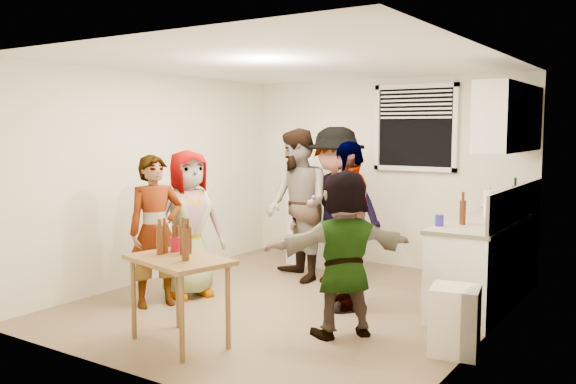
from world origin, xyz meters
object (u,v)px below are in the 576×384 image
Objects in this scene: trash_bin at (455,324)px; guest_grey at (190,296)px; kettle at (493,214)px; guest_black at (348,308)px; blue_cup at (439,226)px; wine_bottle at (514,209)px; guest_back_left at (297,279)px; guest_back_right at (335,283)px; beer_bottle_counter at (462,225)px; guest_stripe at (157,305)px; refrigerator at (321,201)px; serving_table at (181,344)px; guest_orange at (343,335)px; red_cup at (176,251)px; beer_bottle_table at (183,254)px.

trash_bin is 3.02m from guest_grey.
kettle is 1.94m from guest_black.
wine_bottle is at bearing 79.63° from blue_cup.
guest_back_left reaches higher than guest_black.
guest_back_right is at bearing -13.51° from guest_grey.
trash_bin is at bearing -74.69° from beer_bottle_counter.
wine_bottle reaches higher than guest_stripe.
refrigerator reaches higher than kettle.
guest_back_left is at bearing 98.33° from serving_table.
trash_bin is 1.02m from guest_orange.
blue_cup is at bearing 44.74° from red_cup.
serving_table is (0.61, -3.45, -0.85)m from refrigerator.
serving_table reaches higher than guest_grey.
refrigerator is 3.36m from beer_bottle_table.
beer_bottle_table is 1.83× the size of red_cup.
trash_bin is 0.33× the size of guest_black.
wine_bottle is 0.17× the size of guest_stripe.
guest_back_left is (0.64, 1.73, 0.00)m from guest_stripe.
serving_table is at bearing -79.98° from refrigerator.
guest_black is at bearing -121.63° from wine_bottle.
trash_bin is (2.65, -2.38, -0.60)m from refrigerator.
beer_bottle_table reaches higher than guest_back_right.
guest_back_left is at bearing -165.87° from guest_back_right.
guest_black is (-1.33, 0.67, -0.25)m from trash_bin.
trash_bin is 2.46m from guest_back_right.
red_cup is 2.38m from guest_back_left.
guest_grey is at bearing -139.20° from wine_bottle.
beer_bottle_counter is (-0.05, -0.92, 0.00)m from kettle.
beer_bottle_table is 0.13× the size of guest_back_right.
guest_orange reaches higher than guest_stripe.
blue_cup is 2.66m from serving_table.
guest_stripe is at bearing 146.06° from red_cup.
blue_cup is at bearing 50.92° from serving_table.
guest_back_left is at bearing 165.89° from blue_cup.
refrigerator is 3.29m from red_cup.
guest_stripe is (-2.78, -2.37, -0.90)m from kettle.
guest_back_right reaches higher than guest_orange.
kettle is at bearing -99.99° from wine_bottle.
beer_bottle_counter is at bearing 45.48° from red_cup.
trash_bin reaches higher than guest_black.
beer_bottle_counter is 3.01m from guest_grey.
guest_black is (-1.18, -1.91, -0.90)m from wine_bottle.
beer_bottle_table is 0.14m from red_cup.
beer_bottle_table is 0.16× the size of guest_orange.
guest_black is (1.68, 0.55, 0.00)m from guest_grey.
red_cup is at bearing 139.19° from serving_table.
refrigerator is 7.10× the size of beer_bottle_counter.
beer_bottle_table is at bearing -18.74° from red_cup.
beer_bottle_counter reaches higher than red_cup.
guest_back_right is at bearing 87.58° from serving_table.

